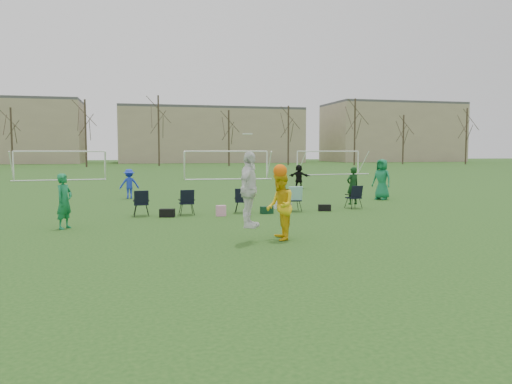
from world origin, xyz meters
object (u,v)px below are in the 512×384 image
object	(u,v)px
fielder_green_near	(64,201)
goal_mid	(226,157)
fielder_green_far	(382,179)
goal_right	(329,156)
fielder_blue	(129,184)
fielder_black	(299,177)
goal_left	(60,157)
center_contest	(265,197)

from	to	relation	value
fielder_green_near	goal_mid	bearing A→B (deg)	9.86
fielder_green_far	goal_mid	bearing A→B (deg)	159.43
goal_mid	goal_right	xyz separation A→B (m)	(12.00, 6.00, 0.00)
fielder_green_near	fielder_blue	xyz separation A→B (m)	(1.85, 9.80, -0.11)
fielder_black	goal_mid	size ratio (longest dim) A/B	0.21
goal_left	goal_mid	size ratio (longest dim) A/B	1.00
fielder_green_near	fielder_green_far	xyz separation A→B (m)	(14.15, 6.30, 0.15)
fielder_black	goal_right	xyz separation A→B (m)	(9.57, 18.85, 1.15)
fielder_green_far	goal_mid	size ratio (longest dim) A/B	0.27
fielder_black	center_contest	world-z (taller)	center_contest
goal_right	goal_left	bearing A→B (deg)	-179.25
fielder_green_far	fielder_black	world-z (taller)	fielder_green_far
goal_left	goal_right	distance (m)	26.31
fielder_green_near	fielder_black	distance (m)	18.69
fielder_green_near	fielder_blue	bearing A→B (deg)	19.51
fielder_blue	goal_right	distance (m)	30.60
fielder_green_near	center_contest	world-z (taller)	center_contest
fielder_green_far	goal_left	bearing A→B (deg)	-173.22
fielder_green_far	center_contest	distance (m)	13.09
fielder_green_near	fielder_blue	world-z (taller)	fielder_green_near
fielder_blue	center_contest	size ratio (longest dim) A/B	0.52
fielder_green_far	goal_right	world-z (taller)	goal_right
goal_right	fielder_blue	bearing A→B (deg)	-139.09
fielder_black	center_contest	xyz separation A→B (m)	(-6.84, -17.56, 0.40)
fielder_green_far	goal_right	distance (m)	27.69
fielder_black	goal_mid	world-z (taller)	goal_mid
goal_right	center_contest	bearing A→B (deg)	-122.26
fielder_blue	goal_right	size ratio (longest dim) A/B	0.21
fielder_blue	goal_left	distance (m)	19.97
center_contest	goal_left	xyz separation A→B (m)	(-9.59, 32.41, 0.74)
fielder_green_far	goal_mid	distance (m)	21.00
fielder_green_near	goal_left	bearing A→B (deg)	38.19
center_contest	fielder_green_far	bearing A→B (deg)	48.85
fielder_green_near	goal_left	world-z (taller)	goal_left
fielder_black	center_contest	size ratio (longest dim) A/B	0.54
fielder_green_near	fielder_blue	size ratio (longest dim) A/B	1.15
fielder_blue	fielder_green_far	world-z (taller)	fielder_green_far
fielder_blue	fielder_black	xyz separation A→B (m)	(10.53, 4.20, 0.02)
center_contest	goal_left	distance (m)	33.80
fielder_green_far	goal_mid	xyz separation A→B (m)	(-4.21, 20.55, 0.91)
goal_left	goal_mid	bearing A→B (deg)	-13.13
fielder_black	goal_mid	distance (m)	13.13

